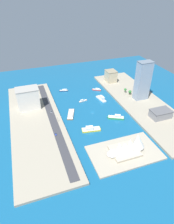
{
  "coord_description": "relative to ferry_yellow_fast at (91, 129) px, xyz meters",
  "views": [
    {
      "loc": [
        92.14,
        234.03,
        165.59
      ],
      "look_at": [
        9.21,
        0.59,
        2.92
      ],
      "focal_mm": 31.65,
      "sensor_mm": 36.0,
      "label": 1
    }
  ],
  "objects": [
    {
      "name": "hatchback_blue",
      "position": [
        46.78,
        -3.16,
        1.9
      ],
      "size": [
        2.14,
        4.29,
        1.57
      ],
      "color": "black",
      "rests_on": "road_strip"
    },
    {
      "name": "peninsula_point",
      "position": [
        -21.81,
        53.12,
        -0.99
      ],
      "size": [
        81.63,
        48.99,
        2.0
      ],
      "primitive_type": "cube",
      "color": "#A89E89",
      "rests_on": "ground_plane"
    },
    {
      "name": "yacht_sleek_gray",
      "position": [
        -14.37,
        -76.04,
        -0.71
      ],
      "size": [
        15.56,
        6.31,
        3.97
      ],
      "color": "#999EA3",
      "rests_on": "ground_plane"
    },
    {
      "name": "quay_east",
      "position": [
        66.21,
        -40.02,
        -0.51
      ],
      "size": [
        70.0,
        240.0,
        2.96
      ],
      "primitive_type": "cube",
      "color": "#9E937F",
      "rests_on": "ground_plane"
    },
    {
      "name": "tower_tall_glass",
      "position": [
        -106.85,
        -49.76,
        32.6
      ],
      "size": [
        23.15,
        14.59,
        63.2
      ],
      "color": "#8C9EB2",
      "rests_on": "quay_west"
    },
    {
      "name": "quay_west",
      "position": [
        -102.08,
        -40.02,
        -0.51
      ],
      "size": [
        70.0,
        240.0,
        2.96
      ],
      "primitive_type": "cube",
      "color": "#9E937F",
      "rests_on": "ground_plane"
    },
    {
      "name": "park_tree_cluster",
      "position": [
        -98.51,
        -65.21,
        6.99
      ],
      "size": [
        14.36,
        21.57,
        9.4
      ],
      "color": "brown",
      "rests_on": "quay_west"
    },
    {
      "name": "opera_landmark",
      "position": [
        -25.31,
        53.12,
        8.54
      ],
      "size": [
        47.42,
        26.85,
        23.56
      ],
      "color": "#BCAD93",
      "rests_on": "peninsula_point"
    },
    {
      "name": "barge_flat_brown",
      "position": [
        15.39,
        -44.13,
        -0.92
      ],
      "size": [
        18.02,
        29.83,
        3.09
      ],
      "color": "brown",
      "rests_on": "ground_plane"
    },
    {
      "name": "road_strip",
      "position": [
        43.65,
        -40.02,
        1.04
      ],
      "size": [
        10.38,
        228.0,
        0.15
      ],
      "primitive_type": "cube",
      "color": "#38383D",
      "rests_on": "quay_east"
    },
    {
      "name": "ferry_yellow_fast",
      "position": [
        0.0,
        0.0,
        0.0
      ],
      "size": [
        26.69,
        12.78,
        5.75
      ],
      "color": "yellow",
      "rests_on": "ground_plane"
    },
    {
      "name": "hotel_broad_white",
      "position": [
        70.86,
        -81.48,
        17.31
      ],
      "size": [
        33.02,
        22.34,
        32.63
      ],
      "color": "silver",
      "rests_on": "quay_east"
    },
    {
      "name": "tugboat_red",
      "position": [
        -51.63,
        -106.52,
        -0.52
      ],
      "size": [
        15.92,
        11.92,
        4.01
      ],
      "color": "red",
      "rests_on": "ground_plane"
    },
    {
      "name": "warehouse_low_gray",
      "position": [
        -103.63,
        8.25,
        6.71
      ],
      "size": [
        29.22,
        19.04,
        11.44
      ],
      "color": "gray",
      "rests_on": "quay_west"
    },
    {
      "name": "ground_plane",
      "position": [
        -17.93,
        -40.02,
        -1.99
      ],
      "size": [
        440.0,
        440.0,
        0.0
      ],
      "primitive_type": "plane",
      "color": "#145684"
    },
    {
      "name": "office_block_beige",
      "position": [
        -89.51,
        -128.4,
        11.81
      ],
      "size": [
        19.04,
        21.39,
        21.62
      ],
      "color": "#C6B793",
      "rests_on": "quay_west"
    },
    {
      "name": "sedan_silver",
      "position": [
        41.98,
        -56.87,
        1.88
      ],
      "size": [
        1.86,
        4.95,
        1.58
      ],
      "color": "black",
      "rests_on": "road_strip"
    },
    {
      "name": "ferry_white_commuter",
      "position": [
        -45.64,
        -70.97,
        0.61
      ],
      "size": [
        10.4,
        25.0,
        7.39
      ],
      "color": "silver",
      "rests_on": "ground_plane"
    },
    {
      "name": "patrol_launch_navy",
      "position": [
        6.19,
        -123.45,
        -0.57
      ],
      "size": [
        16.54,
        7.65,
        3.78
      ],
      "color": "#1E284C",
      "rests_on": "ground_plane"
    },
    {
      "name": "traffic_light_waterfront",
      "position": [
        37.66,
        -30.31,
        5.31
      ],
      "size": [
        0.36,
        0.36,
        6.5
      ],
      "color": "black",
      "rests_on": "quay_east"
    },
    {
      "name": "ferry_green_doubledeck",
      "position": [
        -44.28,
        -13.37,
        0.12
      ],
      "size": [
        24.43,
        16.79,
        6.21
      ],
      "color": "#2D8C4C",
      "rests_on": "ground_plane"
    }
  ]
}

